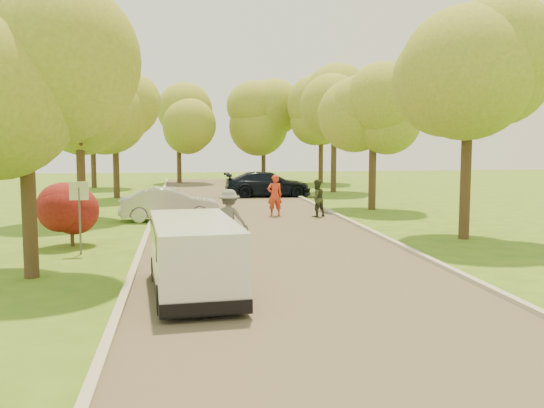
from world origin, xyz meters
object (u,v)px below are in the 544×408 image
minivan (194,255)px  dark_sedan (268,184)px  street_sign (79,202)px  silver_sedan (170,204)px  person_striped (275,195)px  skateboarder (229,219)px  person_olive (316,198)px  longboard (229,250)px

minivan → dark_sedan: 23.15m
street_sign → silver_sedan: bearing=71.2°
dark_sedan → person_striped: (-1.01, -9.30, 0.18)m
minivan → skateboarder: 4.92m
minivan → person_striped: size_ratio=2.45×
street_sign → dark_sedan: bearing=65.1°
silver_sedan → skateboarder: (1.90, -7.78, 0.33)m
skateboarder → person_olive: bearing=-100.4°
street_sign → minivan: bearing=-58.1°
silver_sedan → minivan: bearing=-177.5°
minivan → skateboarder: bearing=71.7°
silver_sedan → person_striped: (4.59, 0.78, 0.24)m
silver_sedan → person_olive: (6.38, 0.25, 0.14)m
dark_sedan → skateboarder: size_ratio=2.86×
longboard → person_olive: 9.22m
skateboarder → person_striped: (2.70, 8.56, -0.09)m
minivan → person_olive: 13.99m
minivan → longboard: bearing=71.7°
skateboarder → person_striped: size_ratio=0.97×
skateboarder → person_olive: skateboarder is taller
person_striped → street_sign: bearing=43.7°
minivan → silver_sedan: minivan is taller
silver_sedan → longboard: size_ratio=4.35×
silver_sedan → person_olive: person_olive is taller
street_sign → skateboarder: street_sign is taller
minivan → skateboarder: size_ratio=2.52×
person_striped → person_olive: (1.79, -0.53, -0.10)m
silver_sedan → skateboarder: bearing=-167.2°
silver_sedan → longboard: silver_sedan is taller
dark_sedan → longboard: size_ratio=5.39×
street_sign → skateboarder: size_ratio=1.20×
street_sign → longboard: bearing=-5.7°
dark_sedan → street_sign: bearing=154.6°
person_striped → person_olive: size_ratio=1.12×
silver_sedan → person_striped: size_ratio=2.25×
dark_sedan → skateboarder: skateboarder is taller
street_sign → minivan: 6.18m
dark_sedan → person_striped: person_striped is taller
person_olive → skateboarder: bearing=38.1°
skateboarder → street_sign: bearing=13.1°
longboard → person_olive: size_ratio=0.58×
silver_sedan → longboard: bearing=-167.2°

